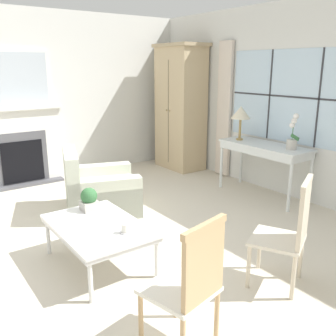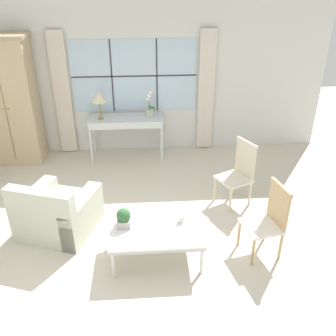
{
  "view_description": "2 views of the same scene",
  "coord_description": "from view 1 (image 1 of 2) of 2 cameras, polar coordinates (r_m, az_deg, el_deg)",
  "views": [
    {
      "loc": [
        3.35,
        -1.63,
        1.91
      ],
      "look_at": [
        0.18,
        0.66,
        0.84
      ],
      "focal_mm": 40.0,
      "sensor_mm": 36.0,
      "label": 1
    },
    {
      "loc": [
        0.15,
        -3.9,
        3.27
      ],
      "look_at": [
        0.45,
        0.48,
        0.89
      ],
      "focal_mm": 40.0,
      "sensor_mm": 36.0,
      "label": 2
    }
  ],
  "objects": [
    {
      "name": "table_lamp",
      "position": [
        5.87,
        11.03,
        8.21
      ],
      "size": [
        0.3,
        0.3,
        0.52
      ],
      "color": "#9E7F47",
      "rests_on": "console_table"
    },
    {
      "name": "pillar_candle",
      "position": [
        3.48,
        -6.53,
        -9.19
      ],
      "size": [
        0.1,
        0.1,
        0.1
      ],
      "color": "silver",
      "rests_on": "coffee_table"
    },
    {
      "name": "fireplace",
      "position": [
        6.55,
        -21.74,
        3.89
      ],
      "size": [
        0.34,
        1.44,
        2.15
      ],
      "color": "#515156",
      "rests_on": "ground_plane"
    },
    {
      "name": "potted_plant_small",
      "position": [
        4.03,
        -11.93,
        -4.68
      ],
      "size": [
        0.18,
        0.18,
        0.25
      ],
      "color": "#BCB7AD",
      "rests_on": "coffee_table"
    },
    {
      "name": "console_table",
      "position": [
        5.7,
        14.46,
        2.68
      ],
      "size": [
        1.39,
        0.53,
        0.79
      ],
      "color": "silver",
      "rests_on": "ground_plane"
    },
    {
      "name": "ground_plane",
      "position": [
        4.19,
        -8.97,
        -11.97
      ],
      "size": [
        14.0,
        14.0,
        0.0
      ],
      "primitive_type": "plane",
      "color": "beige"
    },
    {
      "name": "coffee_table",
      "position": [
        3.72,
        -10.6,
        -9.04
      ],
      "size": [
        1.14,
        0.76,
        0.43
      ],
      "color": "silver",
      "rests_on": "ground_plane"
    },
    {
      "name": "side_chair_wooden",
      "position": [
        3.43,
        18.14,
        -8.78
      ],
      "size": [
        0.59,
        0.59,
        1.0
      ],
      "color": "beige",
      "rests_on": "ground_plane"
    },
    {
      "name": "wall_left",
      "position": [
        6.78,
        -16.76,
        10.42
      ],
      "size": [
        0.06,
        7.2,
        2.8
      ],
      "primitive_type": "cube",
      "color": "silver",
      "rests_on": "ground_plane"
    },
    {
      "name": "armoire",
      "position": [
        7.08,
        1.91,
        9.2
      ],
      "size": [
        0.99,
        0.62,
        2.29
      ],
      "color": "tan",
      "rests_on": "ground_plane"
    },
    {
      "name": "accent_chair_wooden",
      "position": [
        2.59,
        3.53,
        -16.67
      ],
      "size": [
        0.53,
        0.53,
        0.97
      ],
      "color": "white",
      "rests_on": "ground_plane"
    },
    {
      "name": "wall_back_windowed",
      "position": [
        5.76,
        18.64,
        9.38
      ],
      "size": [
        7.2,
        0.14,
        2.8
      ],
      "color": "silver",
      "rests_on": "ground_plane"
    },
    {
      "name": "potted_orchid",
      "position": [
        5.41,
        18.45,
        4.59
      ],
      "size": [
        0.18,
        0.14,
        0.5
      ],
      "color": "#BCB7AD",
      "rests_on": "console_table"
    },
    {
      "name": "armchair_upholstered",
      "position": [
        5.14,
        -10.49,
        -3.5
      ],
      "size": [
        1.16,
        1.17,
        0.84
      ],
      "color": "beige",
      "rests_on": "ground_plane"
    }
  ]
}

